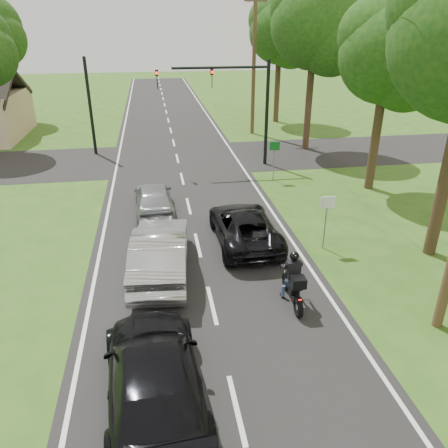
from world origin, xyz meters
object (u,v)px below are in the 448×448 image
Objects in this scene: dark_suv at (244,226)px; dark_car_behind at (154,376)px; sign_green at (274,152)px; silver_sedan at (161,251)px; silver_suv at (154,198)px; sign_white at (327,210)px; motorcycle_rider at (293,284)px; traffic_signal at (236,95)px; utility_pole_far at (254,64)px.

dark_suv is 0.93× the size of dark_car_behind.
dark_suv is 2.29× the size of sign_green.
silver_sedan is 0.97× the size of dark_car_behind.
dark_suv is at bearing -145.54° from silver_sedan.
silver_sedan is 5.35m from silver_suv.
sign_green is (0.20, 8.00, 0.00)m from sign_white.
motorcycle_rider is 0.32× the size of traffic_signal.
dark_suv is at bearing -103.66° from utility_pole_far.
dark_car_behind reaches higher than silver_suv.
silver_suv is 7.41m from sign_green.
sign_green is at bearing -114.52° from dark_suv.
motorcycle_rider is 11.57m from sign_green.
sign_green is at bearing 79.48° from motorcycle_rider.
motorcycle_rider is 0.97× the size of sign_white.
traffic_signal reaches higher than motorcycle_rider.
motorcycle_rider is 8.77m from silver_suv.
dark_car_behind is at bearing -107.35° from utility_pole_far.
utility_pole_far is (7.64, 19.85, 4.24)m from silver_sedan.
sign_green is (1.56, -3.02, -2.54)m from traffic_signal.
dark_car_behind is (-3.59, -7.50, 0.08)m from dark_suv.
sign_white is (-1.50, -19.02, -3.49)m from utility_pole_far.
sign_green is (3.07, 6.98, 0.91)m from dark_suv.
sign_white reaches higher than dark_car_behind.
silver_suv is (-0.14, 5.35, -0.13)m from silver_sedan.
utility_pole_far is at bearing -104.40° from dark_suv.
dark_suv is 7.68m from sign_green.
sign_green is at bearing -120.71° from silver_sedan.
motorcycle_rider is at bearing 115.34° from silver_suv.
silver_suv is 17.03m from utility_pole_far.
sign_white reaches higher than silver_suv.
traffic_signal is at bearing 88.20° from motorcycle_rider.
traffic_signal is 3.00× the size of sign_white.
motorcycle_rider is 0.41× the size of silver_sedan.
traffic_signal is at bearing -129.09° from silver_suv.
utility_pole_far reaches higher than sign_white.
motorcycle_rider is at bearing -93.58° from traffic_signal.
traffic_signal is at bearing 97.05° from sign_white.
dark_suv is (-0.62, 4.29, -0.01)m from motorcycle_rider.
motorcycle_rider is 0.50× the size of silver_suv.
utility_pole_far reaches higher than motorcycle_rider.
traffic_signal reaches higher than sign_green.
traffic_signal is at bearing -109.68° from utility_pole_far.
dark_car_behind is at bearing -114.72° from sign_green.
utility_pole_far is (3.76, 22.29, 4.39)m from motorcycle_rider.
traffic_signal reaches higher than silver_suv.
motorcycle_rider is at bearing -146.28° from dark_car_behind.
sign_white is (6.14, 0.83, 0.75)m from silver_sedan.
silver_suv is (-4.02, 7.79, 0.02)m from motorcycle_rider.
dark_suv is 19.04m from utility_pole_far.
utility_pole_far reaches higher than dark_suv.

